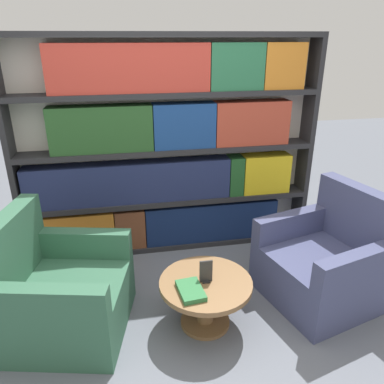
{
  "coord_description": "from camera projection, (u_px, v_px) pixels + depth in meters",
  "views": [
    {
      "loc": [
        -0.44,
        -2.08,
        2.11
      ],
      "look_at": [
        0.1,
        0.74,
        0.9
      ],
      "focal_mm": 35.0,
      "sensor_mm": 36.0,
      "label": 1
    }
  ],
  "objects": [
    {
      "name": "stray_book",
      "position": [
        191.0,
        290.0,
        2.68
      ],
      "size": [
        0.19,
        0.27,
        0.04
      ],
      "color": "#2D703D",
      "rests_on": "coffee_table"
    },
    {
      "name": "table_sign",
      "position": [
        206.0,
        273.0,
        2.78
      ],
      "size": [
        0.1,
        0.06,
        0.18
      ],
      "color": "black",
      "rests_on": "coffee_table"
    },
    {
      "name": "armchair_right",
      "position": [
        326.0,
        264.0,
        3.17
      ],
      "size": [
        1.05,
        1.05,
        0.95
      ],
      "rotation": [
        0.0,
        0.0,
        -1.31
      ],
      "color": "#42476B",
      "rests_on": "ground_plane"
    },
    {
      "name": "coffee_table",
      "position": [
        206.0,
        293.0,
        2.85
      ],
      "size": [
        0.7,
        0.7,
        0.4
      ],
      "color": "brown",
      "rests_on": "ground_plane"
    },
    {
      "name": "armchair_left",
      "position": [
        60.0,
        294.0,
        2.8
      ],
      "size": [
        1.03,
        1.03,
        0.95
      ],
      "rotation": [
        0.0,
        0.0,
        1.35
      ],
      "color": "#336047",
      "rests_on": "ground_plane"
    },
    {
      "name": "bookshelf",
      "position": [
        168.0,
        152.0,
        3.69
      ],
      "size": [
        2.94,
        0.3,
        2.14
      ],
      "color": "silver",
      "rests_on": "ground_plane"
    },
    {
      "name": "ground_plane",
      "position": [
        197.0,
        342.0,
        2.78
      ],
      "size": [
        14.0,
        14.0,
        0.0
      ],
      "primitive_type": "plane",
      "color": "slate"
    }
  ]
}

